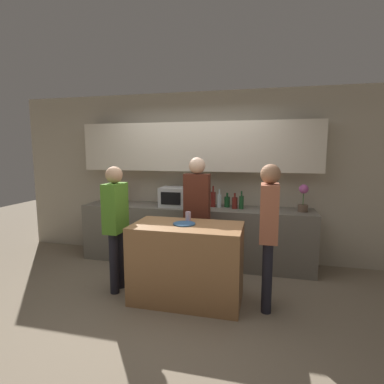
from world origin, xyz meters
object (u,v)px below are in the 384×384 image
object	(u,v)px
cup_0	(188,217)
bottle_1	(219,200)
person_center	(197,208)
bottle_4	(241,202)
person_right	(116,219)
microwave	(177,197)
bottle_2	(227,202)
person_left	(269,225)
potted_plant	(303,198)
bottle_0	(213,199)
bottle_3	(235,203)
plate_on_island	(184,224)
toaster	(117,198)

from	to	relation	value
cup_0	bottle_1	bearing A→B (deg)	78.87
bottle_1	person_center	xyz separation A→B (m)	(-0.21, -0.66, -0.00)
cup_0	person_center	size ratio (longest dim) A/B	0.07
bottle_4	person_right	xyz separation A→B (m)	(-1.45, -1.19, -0.07)
microwave	bottle_2	xyz separation A→B (m)	(0.77, 0.11, -0.06)
person_left	bottle_4	bearing A→B (deg)	17.80
microwave	potted_plant	xyz separation A→B (m)	(1.88, 0.00, 0.05)
bottle_2	person_right	bearing A→B (deg)	-133.53
bottle_0	bottle_4	world-z (taller)	bottle_0
potted_plant	person_right	bearing A→B (deg)	-153.09
person_center	bottle_4	bearing A→B (deg)	-133.75
bottle_1	person_left	xyz separation A→B (m)	(0.73, -1.27, -0.04)
microwave	bottle_3	distance (m)	0.90
person_left	plate_on_island	bearing A→B (deg)	89.52
plate_on_island	person_right	distance (m)	0.88
person_right	plate_on_island	bearing A→B (deg)	90.47
person_center	bottle_0	bearing A→B (deg)	-100.73
microwave	cup_0	distance (m)	1.13
cup_0	person_left	size ratio (longest dim) A/B	0.07
bottle_3	person_center	world-z (taller)	person_center
bottle_1	person_left	size ratio (longest dim) A/B	0.17
bottle_1	potted_plant	bearing A→B (deg)	-2.79
bottle_1	bottle_2	xyz separation A→B (m)	(0.12, 0.05, -0.02)
microwave	plate_on_island	world-z (taller)	microwave
bottle_4	person_left	bearing A→B (deg)	-72.33
cup_0	person_center	world-z (taller)	person_center
bottle_3	person_center	bearing A→B (deg)	-126.31
person_center	toaster	bearing A→B (deg)	-23.27
microwave	person_right	distance (m)	1.27
bottle_0	person_left	world-z (taller)	person_left
microwave	bottle_2	bearing A→B (deg)	8.04
potted_plant	bottle_2	world-z (taller)	potted_plant
bottle_3	person_right	world-z (taller)	person_right
toaster	bottle_3	bearing A→B (deg)	0.32
bottle_0	bottle_3	distance (m)	0.35
toaster	bottle_4	distance (m)	2.05
bottle_2	person_center	size ratio (longest dim) A/B	0.13
microwave	plate_on_island	distance (m)	1.28
bottle_4	person_right	distance (m)	1.88
person_left	potted_plant	bearing A→B (deg)	-21.92
person_left	person_center	bearing A→B (deg)	57.17
bottle_0	bottle_1	bearing A→B (deg)	-5.52
bottle_3	cup_0	size ratio (longest dim) A/B	1.99
bottle_3	bottle_4	size ratio (longest dim) A/B	0.88
microwave	person_left	world-z (taller)	person_left
bottle_2	person_right	world-z (taller)	person_right
person_right	toaster	bearing A→B (deg)	-151.53
bottle_0	bottle_1	xyz separation A→B (m)	(0.10, -0.01, -0.02)
toaster	plate_on_island	size ratio (longest dim) A/B	1.00
toaster	cup_0	world-z (taller)	toaster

